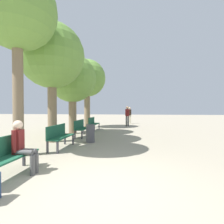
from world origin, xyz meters
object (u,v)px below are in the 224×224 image
Objects in this scene: bench_row_3 at (93,123)px; tree_row_1 at (52,57)px; bench_row_0 at (6,154)px; tree_row_3 at (87,79)px; person_seated at (23,145)px; trash_bin at (90,133)px; bench_row_2 at (81,127)px; pedestrian_near at (127,115)px; pedestrian_mid at (130,114)px; tree_row_0 at (17,12)px; tree_row_2 at (72,79)px; bench_row_1 at (59,135)px.

bench_row_3 is 5.72m from tree_row_1.
bench_row_3 is (0.00, 8.59, 0.00)m from bench_row_0.
bench_row_0 is at bearing -77.77° from tree_row_1.
tree_row_3 is 10.57m from person_seated.
person_seated is 4.02m from trash_bin.
bench_row_0 is 8.59m from bench_row_3.
tree_row_3 is (-0.89, 4.52, 3.43)m from bench_row_2.
tree_row_1 is 3.16× the size of pedestrian_near.
person_seated is at bearing -99.09° from pedestrian_mid.
bench_row_0 is 0.27× the size of tree_row_0.
pedestrian_near is at bearing 55.59° from tree_row_2.
bench_row_0 is at bearing -101.44° from pedestrian_near.
bench_row_2 is 0.27× the size of tree_row_0.
bench_row_3 is 8.34m from person_seated.
bench_row_0 is at bearing -99.85° from pedestrian_mid.
bench_row_2 is 5.87m from tree_row_0.
bench_row_2 is at bearing 61.27° from tree_row_1.
bench_row_1 is at bearing 52.93° from tree_row_0.
bench_row_0 is at bearing -132.53° from person_seated.
bench_row_1 is at bearing 95.12° from person_seated.
bench_row_2 is 3.90m from tree_row_1.
pedestrian_near is (3.22, 9.85, -3.70)m from tree_row_0.
tree_row_1 is (-0.89, -4.48, 3.43)m from bench_row_3.
bench_row_1 is 0.94× the size of pedestrian_near.
person_seated is (0.23, 0.25, 0.15)m from bench_row_0.
tree_row_3 reaches higher than bench_row_2.
bench_row_0 and bench_row_3 have the same top height.
bench_row_3 is 0.27× the size of tree_row_0.
tree_row_0 is at bearing -90.00° from tree_row_2.
tree_row_1 is 4.30× the size of person_seated.
pedestrian_near is 1.04× the size of pedestrian_mid.
bench_row_3 reaches higher than trash_bin.
bench_row_1 is 0.97× the size of pedestrian_mid.
tree_row_2 is at bearing -124.41° from pedestrian_near.
pedestrian_near is (2.10, 11.28, 0.31)m from person_seated.
tree_row_3 is 4.57m from pedestrian_near.
bench_row_3 is 3.79m from pedestrian_near.
person_seated is at bearing 47.47° from bench_row_0.
bench_row_0 is 4.58m from tree_row_0.
bench_row_1 is 2.86m from bench_row_2.
tree_row_3 reaches higher than bench_row_1.
bench_row_3 is 0.94× the size of pedestrian_near.
bench_row_1 is at bearing -90.00° from bench_row_2.
trash_bin is at bearing 54.47° from tree_row_0.
tree_row_0 is at bearing -104.97° from pedestrian_mid.
bench_row_0 is at bearing -82.58° from tree_row_2.
pedestrian_near is (3.22, 7.43, -2.97)m from tree_row_1.
tree_row_3 is 4.31× the size of person_seated.
pedestrian_near is (3.22, 1.29, -2.97)m from tree_row_3.
trash_bin is (1.80, -6.04, -3.55)m from tree_row_3.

